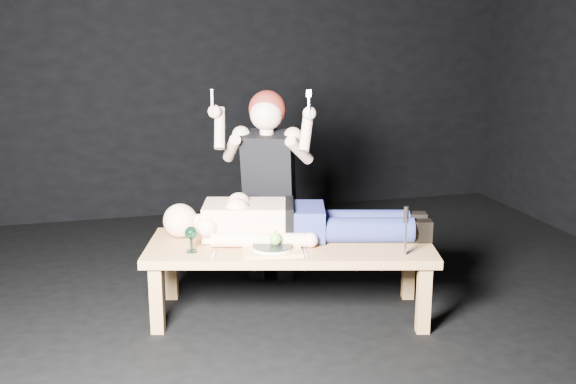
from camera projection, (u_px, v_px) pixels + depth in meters
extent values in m
plane|color=black|center=(321.00, 316.00, 4.17)|extent=(5.00, 5.00, 0.00)
plane|color=black|center=(239.00, 47.00, 6.15)|extent=(5.00, 0.00, 5.00)
cube|color=#B87D53|center=(290.00, 279.00, 4.14)|extent=(1.78, 1.03, 0.45)
cube|color=tan|center=(272.00, 250.00, 3.93)|extent=(0.36, 0.28, 0.02)
cylinder|color=white|center=(272.00, 247.00, 3.92)|extent=(0.25, 0.25, 0.02)
sphere|color=#6EAC35|center=(275.00, 239.00, 3.93)|extent=(0.07, 0.07, 0.07)
cube|color=#B2B2B7|center=(214.00, 255.00, 3.88)|extent=(0.06, 0.18, 0.01)
cube|color=#B2B2B7|center=(305.00, 252.00, 3.92)|extent=(0.05, 0.18, 0.01)
cube|color=#B2B2B7|center=(289.00, 250.00, 3.96)|extent=(0.11, 0.16, 0.01)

